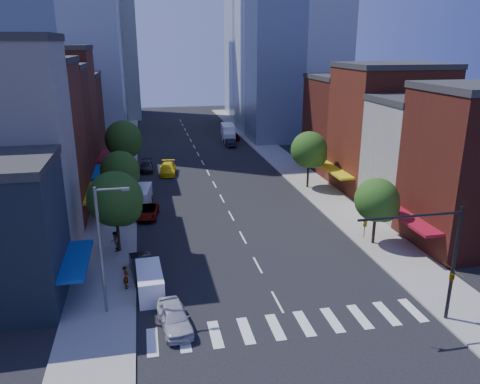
{
  "coord_description": "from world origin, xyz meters",
  "views": [
    {
      "loc": [
        -8.7,
        -28.58,
        17.88
      ],
      "look_at": [
        -0.52,
        10.82,
        5.0
      ],
      "focal_mm": 35.0,
      "sensor_mm": 36.0,
      "label": 1
    }
  ],
  "objects_px": {
    "parked_car_front": "(174,317)",
    "box_truck": "(228,133)",
    "parked_car_second": "(142,267)",
    "traffic_car_far": "(235,136)",
    "cargo_van_far": "(141,198)",
    "pedestrian_near": "(126,277)",
    "taxi": "(168,169)",
    "cargo_van_near": "(150,283)",
    "parked_car_third": "(147,212)",
    "pedestrian_far": "(115,241)",
    "traffic_car_oncoming": "(230,142)",
    "parked_car_rear": "(147,166)"
  },
  "relations": [
    {
      "from": "parked_car_front",
      "to": "parked_car_second",
      "type": "height_order",
      "value": "parked_car_second"
    },
    {
      "from": "parked_car_third",
      "to": "traffic_car_far",
      "type": "bearing_deg",
      "value": 74.01
    },
    {
      "from": "parked_car_front",
      "to": "traffic_car_oncoming",
      "type": "distance_m",
      "value": 56.44
    },
    {
      "from": "cargo_van_near",
      "to": "taxi",
      "type": "relative_size",
      "value": 0.86
    },
    {
      "from": "traffic_car_oncoming",
      "to": "pedestrian_near",
      "type": "xyz_separation_m",
      "value": [
        -17.14,
        -48.95,
        0.32
      ]
    },
    {
      "from": "traffic_car_far",
      "to": "pedestrian_near",
      "type": "relative_size",
      "value": 2.14
    },
    {
      "from": "box_truck",
      "to": "pedestrian_near",
      "type": "bearing_deg",
      "value": -103.02
    },
    {
      "from": "parked_car_third",
      "to": "parked_car_rear",
      "type": "distance_m",
      "value": 19.49
    },
    {
      "from": "parked_car_second",
      "to": "parked_car_rear",
      "type": "xyz_separation_m",
      "value": [
        0.88,
        32.8,
        -0.1
      ]
    },
    {
      "from": "traffic_car_oncoming",
      "to": "pedestrian_near",
      "type": "distance_m",
      "value": 51.87
    },
    {
      "from": "taxi",
      "to": "traffic_car_oncoming",
      "type": "relative_size",
      "value": 1.21
    },
    {
      "from": "parked_car_front",
      "to": "box_truck",
      "type": "xyz_separation_m",
      "value": [
        14.54,
        60.11,
        0.63
      ]
    },
    {
      "from": "traffic_car_far",
      "to": "box_truck",
      "type": "distance_m",
      "value": 1.62
    },
    {
      "from": "parked_car_second",
      "to": "traffic_car_oncoming",
      "type": "height_order",
      "value": "parked_car_second"
    },
    {
      "from": "parked_car_second",
      "to": "cargo_van_far",
      "type": "height_order",
      "value": "cargo_van_far"
    },
    {
      "from": "parked_car_second",
      "to": "traffic_car_far",
      "type": "height_order",
      "value": "parked_car_second"
    },
    {
      "from": "pedestrian_far",
      "to": "pedestrian_near",
      "type": "bearing_deg",
      "value": 12.49
    },
    {
      "from": "parked_car_front",
      "to": "box_truck",
      "type": "distance_m",
      "value": 61.84
    },
    {
      "from": "parked_car_third",
      "to": "cargo_van_near",
      "type": "height_order",
      "value": "cargo_van_near"
    },
    {
      "from": "parked_car_second",
      "to": "taxi",
      "type": "xyz_separation_m",
      "value": [
        3.8,
        30.45,
        0.0
      ]
    },
    {
      "from": "parked_car_rear",
      "to": "box_truck",
      "type": "bearing_deg",
      "value": 52.62
    },
    {
      "from": "cargo_van_far",
      "to": "pedestrian_near",
      "type": "bearing_deg",
      "value": -85.59
    },
    {
      "from": "box_truck",
      "to": "traffic_car_oncoming",
      "type": "bearing_deg",
      "value": -91.29
    },
    {
      "from": "cargo_van_far",
      "to": "box_truck",
      "type": "distance_m",
      "value": 39.02
    },
    {
      "from": "box_truck",
      "to": "pedestrian_near",
      "type": "height_order",
      "value": "box_truck"
    },
    {
      "from": "parked_car_front",
      "to": "traffic_car_far",
      "type": "xyz_separation_m",
      "value": [
        15.91,
        60.56,
        -0.12
      ]
    },
    {
      "from": "traffic_car_oncoming",
      "to": "cargo_van_far",
      "type": "bearing_deg",
      "value": 63.33
    },
    {
      "from": "parked_car_second",
      "to": "taxi",
      "type": "height_order",
      "value": "taxi"
    },
    {
      "from": "cargo_van_near",
      "to": "pedestrian_far",
      "type": "relative_size",
      "value": 2.55
    },
    {
      "from": "parked_car_second",
      "to": "cargo_van_far",
      "type": "distance_m",
      "value": 17.06
    },
    {
      "from": "parked_car_rear",
      "to": "box_truck",
      "type": "height_order",
      "value": "box_truck"
    },
    {
      "from": "taxi",
      "to": "traffic_car_far",
      "type": "height_order",
      "value": "taxi"
    },
    {
      "from": "box_truck",
      "to": "traffic_car_far",
      "type": "bearing_deg",
      "value": 23.18
    },
    {
      "from": "parked_car_second",
      "to": "cargo_van_near",
      "type": "relative_size",
      "value": 1.02
    },
    {
      "from": "parked_car_third",
      "to": "pedestrian_near",
      "type": "relative_size",
      "value": 2.59
    },
    {
      "from": "cargo_van_near",
      "to": "taxi",
      "type": "xyz_separation_m",
      "value": [
        3.25,
        33.52,
        -0.18
      ]
    },
    {
      "from": "taxi",
      "to": "cargo_van_far",
      "type": "bearing_deg",
      "value": -100.06
    },
    {
      "from": "parked_car_second",
      "to": "taxi",
      "type": "relative_size",
      "value": 0.88
    },
    {
      "from": "taxi",
      "to": "traffic_car_far",
      "type": "bearing_deg",
      "value": 63.62
    },
    {
      "from": "parked_car_second",
      "to": "box_truck",
      "type": "height_order",
      "value": "box_truck"
    },
    {
      "from": "parked_car_rear",
      "to": "cargo_van_far",
      "type": "height_order",
      "value": "cargo_van_far"
    },
    {
      "from": "parked_car_front",
      "to": "parked_car_rear",
      "type": "bearing_deg",
      "value": 83.75
    },
    {
      "from": "traffic_car_oncoming",
      "to": "box_truck",
      "type": "bearing_deg",
      "value": -94.93
    },
    {
      "from": "cargo_van_near",
      "to": "traffic_car_oncoming",
      "type": "relative_size",
      "value": 1.05
    },
    {
      "from": "parked_car_second",
      "to": "cargo_van_far",
      "type": "bearing_deg",
      "value": 82.85
    },
    {
      "from": "parked_car_third",
      "to": "taxi",
      "type": "xyz_separation_m",
      "value": [
        3.16,
        17.13,
        0.13
      ]
    },
    {
      "from": "box_truck",
      "to": "parked_car_second",
      "type": "bearing_deg",
      "value": -102.47
    },
    {
      "from": "parked_car_rear",
      "to": "cargo_van_near",
      "type": "xyz_separation_m",
      "value": [
        -0.33,
        -35.88,
        0.28
      ]
    },
    {
      "from": "cargo_van_near",
      "to": "cargo_van_far",
      "type": "distance_m",
      "value": 20.14
    },
    {
      "from": "cargo_van_far",
      "to": "box_truck",
      "type": "bearing_deg",
      "value": 72.85
    }
  ]
}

